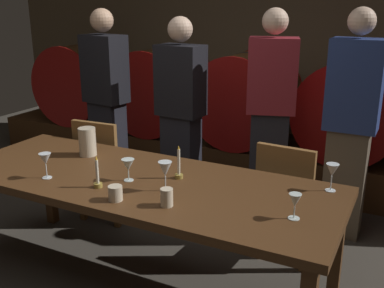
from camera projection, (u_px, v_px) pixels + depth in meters
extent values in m
cube|color=brown|center=(268.00, 39.00, 5.01)|extent=(6.77, 0.24, 2.76)
cube|color=#4C2D16|center=(247.00, 157.00, 4.90)|extent=(6.09, 0.90, 0.37)
cylinder|color=#513319|center=(87.00, 82.00, 5.60)|extent=(0.92, 0.85, 0.92)
cylinder|color=#9E1411|center=(63.00, 88.00, 5.22)|extent=(0.93, 0.03, 0.93)
cylinder|color=#9E1411|center=(109.00, 76.00, 5.97)|extent=(0.93, 0.03, 0.93)
cylinder|color=#2D2D33|center=(87.00, 82.00, 5.60)|extent=(0.92, 0.04, 0.92)
cylinder|color=#513319|center=(164.00, 89.00, 5.14)|extent=(0.92, 0.85, 0.92)
cylinder|color=maroon|center=(143.00, 96.00, 4.76)|extent=(0.93, 0.03, 0.93)
cylinder|color=maroon|center=(182.00, 83.00, 5.51)|extent=(0.93, 0.03, 0.93)
cylinder|color=#2D2D33|center=(164.00, 89.00, 5.14)|extent=(0.92, 0.04, 0.92)
cylinder|color=brown|center=(248.00, 97.00, 4.71)|extent=(0.92, 0.85, 0.92)
cylinder|color=#9E1411|center=(232.00, 106.00, 4.33)|extent=(0.93, 0.03, 0.93)
cylinder|color=#9E1411|center=(261.00, 90.00, 5.08)|extent=(0.93, 0.03, 0.93)
cylinder|color=#2D2D33|center=(248.00, 97.00, 4.71)|extent=(0.92, 0.04, 0.92)
cylinder|color=brown|center=(351.00, 107.00, 4.27)|extent=(0.92, 0.85, 0.92)
cylinder|color=maroon|center=(343.00, 118.00, 3.89)|extent=(0.93, 0.03, 0.93)
cylinder|color=maroon|center=(358.00, 99.00, 4.64)|extent=(0.93, 0.03, 0.93)
cylinder|color=#2D2D33|center=(351.00, 107.00, 4.27)|extent=(0.92, 0.04, 0.92)
cube|color=#4C2D16|center=(139.00, 182.00, 2.82)|extent=(2.47, 0.93, 0.05)
cube|color=#4C2D16|center=(50.00, 183.00, 3.77)|extent=(0.07, 0.07, 0.70)
cube|color=#4C2D16|center=(337.00, 249.00, 2.79)|extent=(0.07, 0.07, 0.70)
cube|color=brown|center=(109.00, 167.00, 3.87)|extent=(0.42, 0.42, 0.04)
cube|color=brown|center=(95.00, 148.00, 3.64)|extent=(0.40, 0.06, 0.42)
cube|color=brown|center=(138.00, 188.00, 4.03)|extent=(0.05, 0.05, 0.42)
cube|color=brown|center=(105.00, 182.00, 4.15)|extent=(0.05, 0.05, 0.42)
cube|color=brown|center=(117.00, 203.00, 3.73)|extent=(0.05, 0.05, 0.42)
cube|color=brown|center=(82.00, 196.00, 3.86)|extent=(0.05, 0.05, 0.42)
cube|color=brown|center=(291.00, 199.00, 3.26)|extent=(0.43, 0.43, 0.04)
cube|color=brown|center=(284.00, 177.00, 3.05)|extent=(0.40, 0.07, 0.42)
cube|color=brown|center=(319.00, 224.00, 3.39)|extent=(0.05, 0.05, 0.42)
cube|color=brown|center=(275.00, 213.00, 3.55)|extent=(0.05, 0.05, 0.42)
cube|color=brown|center=(305.00, 244.00, 3.11)|extent=(0.05, 0.05, 0.42)
cube|color=brown|center=(258.00, 232.00, 3.28)|extent=(0.05, 0.05, 0.42)
cube|color=black|center=(109.00, 149.00, 4.28)|extent=(0.33, 0.24, 0.91)
cube|color=black|center=(105.00, 69.00, 4.05)|extent=(0.41, 0.30, 0.60)
sphere|color=#D8A884|center=(102.00, 20.00, 3.93)|extent=(0.20, 0.20, 0.20)
cube|color=black|center=(181.00, 164.00, 3.97)|extent=(0.32, 0.22, 0.87)
cube|color=black|center=(181.00, 81.00, 3.75)|extent=(0.40, 0.27, 0.58)
sphere|color=beige|center=(180.00, 29.00, 3.63)|extent=(0.20, 0.20, 0.20)
cube|color=black|center=(267.00, 166.00, 3.81)|extent=(0.35, 0.28, 0.93)
cube|color=maroon|center=(272.00, 76.00, 3.58)|extent=(0.43, 0.34, 0.59)
sphere|color=beige|center=(275.00, 21.00, 3.46)|extent=(0.20, 0.20, 0.20)
cube|color=brown|center=(344.00, 183.00, 3.56)|extent=(0.30, 0.20, 0.87)
cube|color=navy|center=(355.00, 85.00, 3.33)|extent=(0.38, 0.25, 0.67)
sphere|color=beige|center=(362.00, 21.00, 3.19)|extent=(0.20, 0.20, 0.20)
cylinder|color=olive|center=(98.00, 185.00, 2.68)|extent=(0.05, 0.05, 0.02)
cylinder|color=#EDE5CC|center=(97.00, 172.00, 2.65)|extent=(0.02, 0.02, 0.15)
cone|color=yellow|center=(96.00, 158.00, 2.63)|extent=(0.01, 0.01, 0.02)
cylinder|color=olive|center=(179.00, 176.00, 2.82)|extent=(0.05, 0.05, 0.02)
cylinder|color=#EDE5CC|center=(179.00, 162.00, 2.79)|extent=(0.02, 0.02, 0.16)
cone|color=yellow|center=(179.00, 147.00, 2.76)|extent=(0.01, 0.01, 0.02)
cylinder|color=beige|center=(87.00, 142.00, 3.21)|extent=(0.12, 0.12, 0.20)
cylinder|color=white|center=(47.00, 178.00, 2.82)|extent=(0.06, 0.06, 0.00)
cylinder|color=white|center=(46.00, 171.00, 2.81)|extent=(0.01, 0.01, 0.09)
cone|color=white|center=(45.00, 159.00, 2.79)|extent=(0.07, 0.07, 0.07)
cylinder|color=silver|center=(129.00, 180.00, 2.78)|extent=(0.06, 0.06, 0.00)
cylinder|color=silver|center=(129.00, 175.00, 2.77)|extent=(0.01, 0.01, 0.06)
cone|color=silver|center=(128.00, 165.00, 2.75)|extent=(0.08, 0.08, 0.07)
cylinder|color=white|center=(166.00, 190.00, 2.63)|extent=(0.06, 0.06, 0.00)
cylinder|color=white|center=(165.00, 183.00, 2.62)|extent=(0.01, 0.01, 0.09)
cone|color=white|center=(165.00, 169.00, 2.59)|extent=(0.08, 0.08, 0.09)
cylinder|color=silver|center=(294.00, 218.00, 2.30)|extent=(0.06, 0.06, 0.00)
cylinder|color=silver|center=(294.00, 212.00, 2.29)|extent=(0.01, 0.01, 0.06)
cone|color=silver|center=(295.00, 200.00, 2.27)|extent=(0.06, 0.06, 0.07)
cylinder|color=white|center=(330.00, 190.00, 2.63)|extent=(0.06, 0.06, 0.00)
cylinder|color=white|center=(331.00, 183.00, 2.62)|extent=(0.01, 0.01, 0.09)
cone|color=white|center=(332.00, 170.00, 2.60)|extent=(0.07, 0.07, 0.07)
cylinder|color=beige|center=(115.00, 193.00, 2.50)|extent=(0.08, 0.08, 0.08)
cylinder|color=beige|center=(167.00, 197.00, 2.43)|extent=(0.07, 0.07, 0.10)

